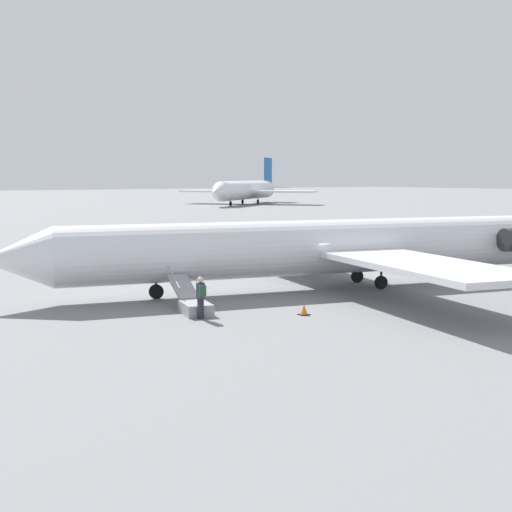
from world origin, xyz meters
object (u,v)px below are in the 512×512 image
at_px(airplane_main, 341,246).
at_px(boarding_stairs, 193,304).
at_px(passenger, 201,295).
at_px(airplane_far_center, 247,190).

height_order(airplane_main, boarding_stairs, airplane_main).
bearing_deg(passenger, airplane_far_center, -21.24).
relative_size(airplane_main, boarding_stairs, 8.08).
bearing_deg(passenger, airplane_main, -59.60).
bearing_deg(airplane_far_center, airplane_main, 20.43).
xyz_separation_m(airplane_far_center, passenger, (74.01, 102.65, -2.11)).
bearing_deg(airplane_main, airplane_far_center, -108.00).
distance_m(airplane_far_center, passenger, 126.57).
height_order(airplane_far_center, passenger, airplane_far_center).
distance_m(boarding_stairs, passenger, 1.63).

